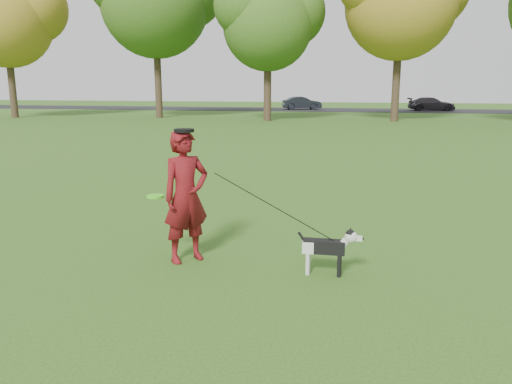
% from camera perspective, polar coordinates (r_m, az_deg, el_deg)
% --- Properties ---
extents(ground, '(120.00, 120.00, 0.00)m').
position_cam_1_polar(ground, '(7.10, -2.58, -6.81)').
color(ground, '#285116').
rests_on(ground, ground).
extents(road, '(120.00, 7.00, 0.02)m').
position_cam_1_polar(road, '(46.60, 9.37, 9.24)').
color(road, black).
rests_on(road, ground).
extents(man, '(0.75, 0.75, 1.75)m').
position_cam_1_polar(man, '(6.59, -8.00, -0.52)').
color(man, '#5C0D11').
rests_on(man, ground).
extents(dog, '(0.81, 0.16, 0.61)m').
position_cam_1_polar(dog, '(6.22, 8.36, -6.10)').
color(dog, black).
rests_on(dog, ground).
extents(car_mid, '(3.76, 2.26, 1.17)m').
position_cam_1_polar(car_mid, '(46.81, 5.26, 10.09)').
color(car_mid, black).
rests_on(car_mid, road).
extents(car_right, '(4.10, 1.85, 1.16)m').
position_cam_1_polar(car_right, '(46.99, 19.41, 9.46)').
color(car_right, black).
rests_on(car_right, road).
extents(man_held_items, '(2.52, 0.29, 1.35)m').
position_cam_1_polar(man_held_items, '(6.22, 1.88, -1.60)').
color(man_held_items, '#4EEF1E').
rests_on(man_held_items, ground).
extents(tree_row, '(51.74, 8.86, 12.01)m').
position_cam_1_polar(tree_row, '(33.12, 6.25, 21.01)').
color(tree_row, '#38281C').
rests_on(tree_row, ground).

